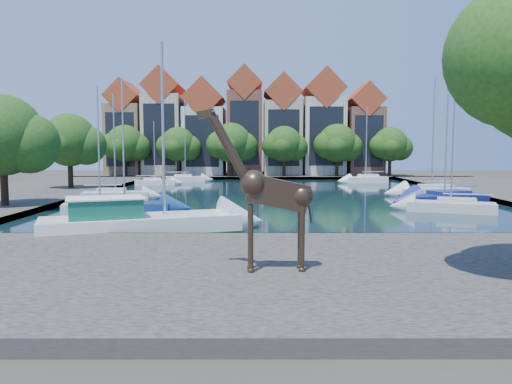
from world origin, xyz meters
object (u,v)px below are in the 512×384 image
at_px(giraffe_statue, 269,192).
at_px(motorsailer, 135,220).
at_px(sailboat_right_a, 451,204).
at_px(sailboat_left_a, 100,205).

relative_size(giraffe_statue, motorsailer, 0.51).
bearing_deg(sailboat_right_a, giraffe_statue, -126.02).
xyz_separation_m(motorsailer, sailboat_right_a, (20.90, 9.40, -0.21)).
relative_size(giraffe_statue, sailboat_right_a, 0.48).
distance_m(giraffe_statue, sailboat_left_a, 22.28).
bearing_deg(sailboat_left_a, sailboat_right_a, 0.75).
bearing_deg(sailboat_left_a, motorsailer, -62.57).
xyz_separation_m(sailboat_left_a, sailboat_right_a, (25.61, 0.34, 0.05)).
bearing_deg(motorsailer, sailboat_right_a, 24.22).
bearing_deg(giraffe_statue, sailboat_right_a, 53.98).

